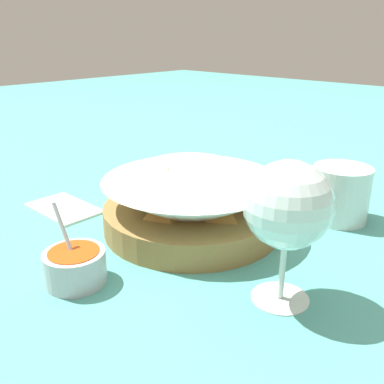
{
  "coord_description": "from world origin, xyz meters",
  "views": [
    {
      "loc": [
        -0.43,
        0.47,
        0.29
      ],
      "look_at": [
        -0.01,
        0.03,
        0.06
      ],
      "focal_mm": 40.0,
      "sensor_mm": 36.0,
      "label": 1
    }
  ],
  "objects_px": {
    "food_basket": "(192,207)",
    "side_plate": "(189,167)",
    "sauce_cup": "(75,265)",
    "wine_glass": "(288,208)",
    "beer_mug": "(339,195)"
  },
  "relations": [
    {
      "from": "wine_glass",
      "to": "side_plate",
      "type": "height_order",
      "value": "wine_glass"
    },
    {
      "from": "food_basket",
      "to": "beer_mug",
      "type": "relative_size",
      "value": 2.12
    },
    {
      "from": "sauce_cup",
      "to": "wine_glass",
      "type": "height_order",
      "value": "wine_glass"
    },
    {
      "from": "wine_glass",
      "to": "side_plate",
      "type": "distance_m",
      "value": 0.5
    },
    {
      "from": "food_basket",
      "to": "wine_glass",
      "type": "bearing_deg",
      "value": 161.6
    },
    {
      "from": "beer_mug",
      "to": "side_plate",
      "type": "relative_size",
      "value": 0.62
    },
    {
      "from": "beer_mug",
      "to": "wine_glass",
      "type": "bearing_deg",
      "value": 102.13
    },
    {
      "from": "beer_mug",
      "to": "side_plate",
      "type": "bearing_deg",
      "value": -3.31
    },
    {
      "from": "food_basket",
      "to": "wine_glass",
      "type": "height_order",
      "value": "wine_glass"
    },
    {
      "from": "sauce_cup",
      "to": "wine_glass",
      "type": "relative_size",
      "value": 0.58
    },
    {
      "from": "food_basket",
      "to": "wine_glass",
      "type": "xyz_separation_m",
      "value": [
        -0.2,
        0.07,
        0.08
      ]
    },
    {
      "from": "food_basket",
      "to": "side_plate",
      "type": "bearing_deg",
      "value": -45.3
    },
    {
      "from": "food_basket",
      "to": "side_plate",
      "type": "height_order",
      "value": "food_basket"
    },
    {
      "from": "wine_glass",
      "to": "side_plate",
      "type": "bearing_deg",
      "value": -34.03
    },
    {
      "from": "side_plate",
      "to": "sauce_cup",
      "type": "bearing_deg",
      "value": 116.48
    }
  ]
}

